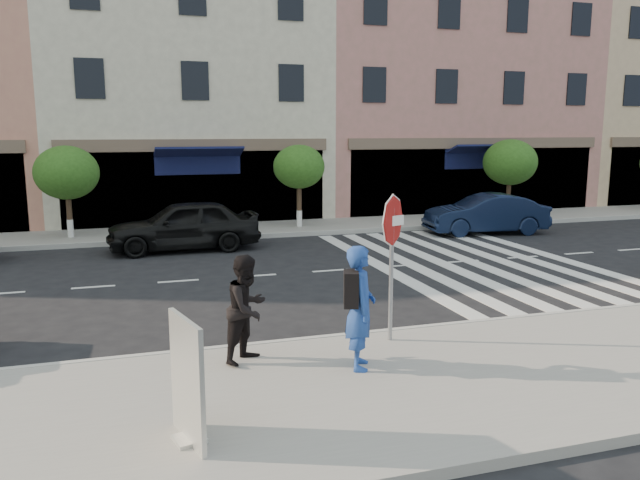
{
  "coord_description": "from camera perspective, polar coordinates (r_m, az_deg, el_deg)",
  "views": [
    {
      "loc": [
        -3.1,
        -11.49,
        3.74
      ],
      "look_at": [
        0.79,
        1.06,
        1.4
      ],
      "focal_mm": 35.0,
      "sensor_mm": 36.0,
      "label": 1
    }
  ],
  "objects": [
    {
      "name": "ground",
      "position": [
        12.48,
        -2.06,
        -7.35
      ],
      "size": [
        120.0,
        120.0,
        0.0
      ],
      "primitive_type": "plane",
      "color": "black",
      "rests_on": "ground"
    },
    {
      "name": "sidewalk_near",
      "position": [
        9.11,
        4.31,
        -13.66
      ],
      "size": [
        60.0,
        4.5,
        0.15
      ],
      "primitive_type": "cube",
      "color": "gray",
      "rests_on": "ground"
    },
    {
      "name": "sidewalk_far",
      "position": [
        23.0,
        -9.26,
        0.79
      ],
      "size": [
        60.0,
        3.0,
        0.15
      ],
      "primitive_type": "cube",
      "color": "gray",
      "rests_on": "ground"
    },
    {
      "name": "building_centre",
      "position": [
        28.67,
        -12.33,
        13.39
      ],
      "size": [
        11.0,
        9.0,
        11.0
      ],
      "primitive_type": "cube",
      "color": "beige",
      "rests_on": "ground"
    },
    {
      "name": "building_east_mid",
      "position": [
        32.13,
        10.22,
        14.87
      ],
      "size": [
        13.0,
        9.0,
        13.0
      ],
      "primitive_type": "cube",
      "color": "tan",
      "rests_on": "ground"
    },
    {
      "name": "building_east_far",
      "position": [
        39.39,
        26.97,
        12.32
      ],
      "size": [
        12.0,
        9.0,
        12.0
      ],
      "primitive_type": "cube",
      "color": "#D9B68B",
      "rests_on": "ground"
    },
    {
      "name": "street_tree_wb",
      "position": [
        22.42,
        -22.17,
        5.69
      ],
      "size": [
        2.1,
        2.1,
        3.06
      ],
      "color": "#473323",
      "rests_on": "sidewalk_far"
    },
    {
      "name": "street_tree_c",
      "position": [
        23.15,
        -1.93,
        6.67
      ],
      "size": [
        1.9,
        1.9,
        3.04
      ],
      "color": "#473323",
      "rests_on": "sidewalk_far"
    },
    {
      "name": "street_tree_ea",
      "position": [
        26.96,
        16.99,
        6.79
      ],
      "size": [
        2.2,
        2.2,
        3.19
      ],
      "color": "#473323",
      "rests_on": "sidewalk_far"
    },
    {
      "name": "stop_sign",
      "position": [
        10.51,
        6.63,
        0.44
      ],
      "size": [
        0.83,
        0.37,
        2.54
      ],
      "rotation": [
        0.0,
        0.0,
        0.39
      ],
      "color": "gray",
      "rests_on": "sidewalk_near"
    },
    {
      "name": "photographer",
      "position": [
        9.45,
        3.71,
        -6.17
      ],
      "size": [
        0.64,
        0.8,
        1.89
      ],
      "primitive_type": "imported",
      "rotation": [
        0.0,
        0.0,
        1.26
      ],
      "color": "#1F4191",
      "rests_on": "sidewalk_near"
    },
    {
      "name": "walker",
      "position": [
        9.8,
        -6.66,
        -6.23
      ],
      "size": [
        1.04,
        1.03,
        1.7
      ],
      "primitive_type": "imported",
      "rotation": [
        0.0,
        0.0,
        0.75
      ],
      "color": "black",
      "rests_on": "sidewalk_near"
    },
    {
      "name": "poster_board",
      "position": [
        7.5,
        -11.99,
        -12.63
      ],
      "size": [
        0.42,
        0.96,
        1.49
      ],
      "rotation": [
        0.0,
        0.0,
        0.25
      ],
      "color": "beige",
      "rests_on": "sidewalk_near"
    },
    {
      "name": "car_far_mid",
      "position": [
        19.89,
        -12.35,
        1.34
      ],
      "size": [
        4.69,
        1.97,
        1.58
      ],
      "primitive_type": "imported",
      "rotation": [
        0.0,
        0.0,
        -1.55
      ],
      "color": "black",
      "rests_on": "ground"
    },
    {
      "name": "car_far_right",
      "position": [
        23.33,
        14.93,
        2.31
      ],
      "size": [
        4.53,
        2.09,
        1.44
      ],
      "primitive_type": "imported",
      "rotation": [
        0.0,
        0.0,
        -1.71
      ],
      "color": "black",
      "rests_on": "ground"
    }
  ]
}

